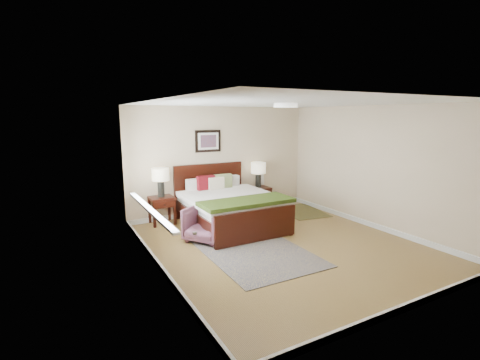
% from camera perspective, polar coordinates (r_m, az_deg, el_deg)
% --- Properties ---
extents(floor, '(5.00, 5.00, 0.00)m').
position_cam_1_polar(floor, '(6.41, 6.98, -10.47)').
color(floor, olive).
rests_on(floor, ground).
extents(back_wall, '(4.50, 0.04, 2.50)m').
position_cam_1_polar(back_wall, '(8.22, -3.05, 3.21)').
color(back_wall, beige).
rests_on(back_wall, ground).
extents(front_wall, '(4.50, 0.04, 2.50)m').
position_cam_1_polar(front_wall, '(4.36, 26.90, -4.38)').
color(front_wall, beige).
rests_on(front_wall, ground).
extents(left_wall, '(0.04, 5.00, 2.50)m').
position_cam_1_polar(left_wall, '(5.12, -13.64, -1.48)').
color(left_wall, beige).
rests_on(left_wall, ground).
extents(right_wall, '(0.04, 5.00, 2.50)m').
position_cam_1_polar(right_wall, '(7.61, 21.10, 1.95)').
color(right_wall, beige).
rests_on(right_wall, ground).
extents(ceiling, '(4.50, 5.00, 0.02)m').
position_cam_1_polar(ceiling, '(6.00, 7.51, 12.45)').
color(ceiling, white).
rests_on(ceiling, back_wall).
extents(window, '(0.11, 2.72, 1.32)m').
position_cam_1_polar(window, '(5.78, -15.01, 1.07)').
color(window, silver).
rests_on(window, left_wall).
extents(door, '(0.06, 1.00, 2.18)m').
position_cam_1_polar(door, '(3.57, -5.67, -9.42)').
color(door, silver).
rests_on(door, ground).
extents(ceil_fixture, '(0.44, 0.44, 0.08)m').
position_cam_1_polar(ceil_fixture, '(6.00, 7.51, 12.11)').
color(ceil_fixture, white).
rests_on(ceil_fixture, ceiling).
extents(bed, '(1.81, 2.20, 1.18)m').
position_cam_1_polar(bed, '(7.24, -1.77, -3.45)').
color(bed, black).
rests_on(bed, ground).
extents(wall_art, '(0.62, 0.05, 0.50)m').
position_cam_1_polar(wall_art, '(8.00, -5.26, 6.37)').
color(wall_art, black).
rests_on(wall_art, back_wall).
extents(nightstand_left, '(0.50, 0.45, 0.59)m').
position_cam_1_polar(nightstand_left, '(7.59, -12.70, -3.63)').
color(nightstand_left, black).
rests_on(nightstand_left, ground).
extents(nightstand_right, '(0.56, 0.42, 0.56)m').
position_cam_1_polar(nightstand_right, '(8.58, 3.03, -2.58)').
color(nightstand_right, black).
rests_on(nightstand_right, ground).
extents(lamp_left, '(0.36, 0.36, 0.61)m').
position_cam_1_polar(lamp_left, '(7.50, -12.91, 0.53)').
color(lamp_left, black).
rests_on(lamp_left, nightstand_left).
extents(lamp_right, '(0.36, 0.36, 0.61)m').
position_cam_1_polar(lamp_right, '(8.47, 3.02, 1.66)').
color(lamp_right, black).
rests_on(lamp_right, nightstand_right).
extents(armchair, '(0.97, 0.97, 0.64)m').
position_cam_1_polar(armchair, '(6.49, -5.50, -7.19)').
color(armchair, brown).
rests_on(armchair, ground).
extents(rug_persian, '(1.64, 2.29, 0.01)m').
position_cam_1_polar(rug_persian, '(6.06, 2.43, -11.61)').
color(rug_persian, '#0B133A').
rests_on(rug_persian, ground).
extents(rug_navy, '(1.09, 1.46, 0.01)m').
position_cam_1_polar(rug_navy, '(8.61, 10.08, -5.05)').
color(rug_navy, black).
rests_on(rug_navy, ground).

